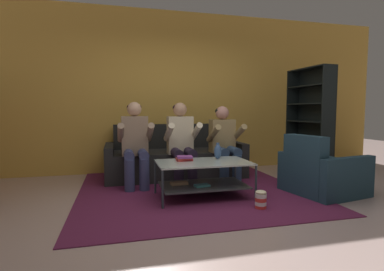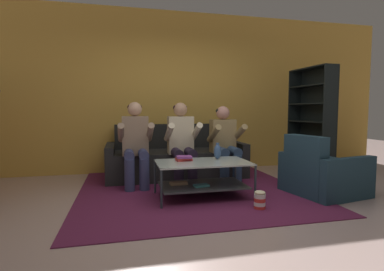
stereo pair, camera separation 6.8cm
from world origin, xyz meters
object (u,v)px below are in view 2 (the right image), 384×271
Objects in this scene: person_seated_left at (136,141)px; armchair at (322,174)px; popcorn_tub at (260,200)px; bookshelf at (311,128)px; book_stack at (184,158)px; person_seated_right at (225,140)px; couch at (176,159)px; person_seated_middle at (182,140)px; coffee_table at (202,174)px; vase at (217,151)px.

person_seated_left is 2.62m from armchair.
bookshelf is at bearing 42.29° from popcorn_tub.
person_seated_right is at bearing 39.93° from book_stack.
person_seated_middle is (-0.00, -0.55, 0.38)m from couch.
coffee_table is (-0.58, -0.78, -0.34)m from person_seated_right.
armchair is (1.02, -0.98, -0.38)m from person_seated_right.
armchair is (-0.65, -1.20, -0.54)m from bookshelf.
person_seated_middle reaches higher than coffee_table.
couch is 1.24m from book_stack.
person_seated_right reaches higher than coffee_table.
armchair is at bearing -22.42° from person_seated_left.
bookshelf is 1.47m from armchair.
couch is at bearing 85.02° from book_stack.
armchair is (1.81, -0.32, -0.23)m from book_stack.
armchair is at bearing -7.11° from coffee_table.
coffee_table is at bearing -149.20° from vase.
person_seated_middle is 1.05× the size of coffee_table.
armchair is (2.39, -0.99, -0.40)m from person_seated_left.
popcorn_tub is at bearing -48.66° from coffee_table.
vase is 0.12× the size of bookshelf.
coffee_table is 0.39m from vase.
couch is at bearing 137.96° from armchair.
book_stack is at bearing -49.05° from person_seated_left.
couch reaches higher than coffee_table.
bookshelf reaches higher than popcorn_tub.
couch is at bearing 38.78° from person_seated_left.
bookshelf is 8.59× the size of popcorn_tub.
bookshelf reaches higher than book_stack.
coffee_table is (0.10, -0.79, -0.36)m from person_seated_middle.
person_seated_left is at bearing 157.58° from armchair.
person_seated_left reaches higher than person_seated_middle.
popcorn_tub is at bearing -137.71° from bookshelf.
book_stack is at bearing 170.03° from armchair.
popcorn_tub is (-1.74, -1.58, -0.70)m from bookshelf.
vase reaches higher than coffee_table.
person_seated_middle reaches higher than person_seated_right.
bookshelf is (2.36, -0.34, 0.52)m from couch.
couch is at bearing 90.00° from person_seated_middle.
couch is 0.95m from person_seated_right.
person_seated_middle is at bearing -0.04° from person_seated_left.
person_seated_right is 1.69m from bookshelf.
person_seated_right is (1.37, -0.01, -0.03)m from person_seated_left.
person_seated_left reaches higher than vase.
armchair is 1.16m from popcorn_tub.
person_seated_left is 1.17m from coffee_table.
couch is 1.92× the size of person_seated_right.
bookshelf reaches higher than couch.
armchair is at bearing -118.55° from bookshelf.
person_seated_right is 1.04m from book_stack.
vase is 1.42m from armchair.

